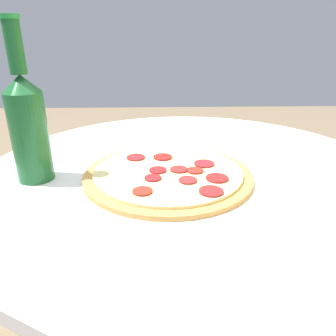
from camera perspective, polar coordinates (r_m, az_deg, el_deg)
The scene contains 3 objects.
table at distance 0.81m, azimuth 3.84°, elevation -12.56°, with size 0.91×0.91×0.76m.
pizza at distance 0.67m, azimuth 0.06°, elevation -0.97°, with size 0.34×0.34×0.02m.
beer_bottle at distance 0.68m, azimuth -23.24°, elevation 7.15°, with size 0.07×0.07×0.30m.
Camera 1 is at (0.65, -0.07, 1.04)m, focal length 35.00 mm.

